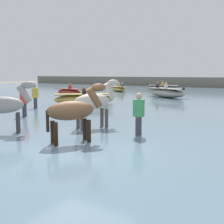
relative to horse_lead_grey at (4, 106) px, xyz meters
name	(u,v)px	position (x,y,z in m)	size (l,w,h in m)	color
ground_plane	(73,159)	(3.11, -0.19, -1.17)	(120.00, 120.00, 0.00)	#84755B
water_surface	(192,111)	(3.11, 9.81, -1.03)	(90.00, 90.00, 0.28)	slate
horse_lead_grey	(4,106)	(0.00, 0.00, 0.00)	(1.41, 1.59, 1.97)	gray
horse_trailing_bay	(73,112)	(2.69, 0.32, -0.02)	(1.19, 1.69, 1.95)	brown
horse_flank_pinto	(94,103)	(1.86, 2.40, 0.02)	(1.07, 1.80, 2.01)	beige
boat_far_inshore	(69,92)	(-8.85, 12.81, -0.57)	(2.87, 1.24, 1.09)	#BC382D
boat_mid_channel	(166,93)	(-0.88, 15.80, -0.51)	(4.11, 2.86, 1.23)	#B2AD9E
boat_near_starboard	(119,89)	(-8.17, 20.00, -0.61)	(2.97, 2.31, 1.01)	gold
boat_near_port	(84,99)	(-3.20, 7.99, -0.54)	(3.59, 3.41, 1.16)	gold
boat_distant_west	(162,88)	(-4.40, 23.11, -0.55)	(3.66, 1.46, 1.14)	#B2AD9E
person_wading_mid	(35,98)	(-4.32, 5.02, -0.30)	(0.38, 0.34, 1.63)	#383842
person_spectator_far	(139,117)	(3.79, 2.18, -0.30)	(0.34, 0.24, 1.63)	#383842
person_onlooker_right	(24,104)	(-2.39, 2.71, -0.30)	(0.37, 0.36, 1.63)	#383842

